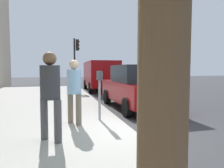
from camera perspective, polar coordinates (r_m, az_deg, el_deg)
ground_plane at (r=5.26m, az=5.89°, el=-13.82°), size 80.00×80.00×0.00m
parking_meter at (r=6.02m, az=-3.39°, el=-0.21°), size 0.36×0.12×1.41m
pedestrian_at_meter at (r=5.66m, az=-10.17°, el=-0.77°), size 0.47×0.37×1.70m
pedestrian_bystander at (r=4.40m, az=-16.33°, el=-1.22°), size 0.43×0.42×1.80m
parked_sedan_near at (r=8.63m, az=6.64°, el=-0.76°), size 4.42×2.01×1.77m
parked_van_far at (r=15.95m, az=-3.25°, el=2.73°), size 5.26×2.24×2.18m
traffic_signal at (r=15.09m, az=-9.71°, el=7.62°), size 0.24×0.44×3.60m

